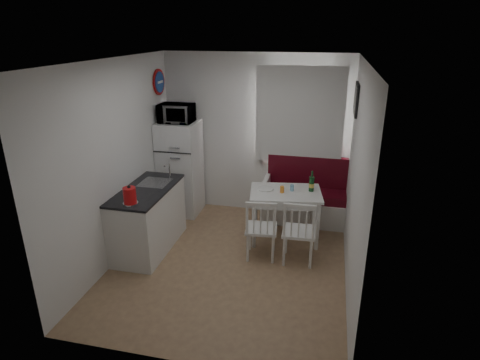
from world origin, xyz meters
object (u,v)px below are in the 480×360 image
Objects in this scene: chair_right at (299,226)px; microwave at (176,113)px; fridge at (181,168)px; wine_bottle at (312,181)px; chair_left at (260,224)px; kettle at (130,196)px; bench at (309,201)px; kitchen_counter at (149,218)px; dining_table at (286,197)px.

microwave is at bearing 148.20° from chair_right.
fridge is 5.11× the size of wine_bottle.
wine_bottle is (2.16, -0.47, 0.13)m from fridge.
kettle is at bearing -166.30° from chair_left.
chair_right is (0.50, -0.00, 0.02)m from chair_left.
chair_right is 0.92× the size of microwave.
bench is 2.89m from kettle.
wine_bottle is (0.05, -0.58, 0.56)m from bench.
fridge reaches higher than chair_left.
chair_right is 1.95× the size of kettle.
kitchen_counter is 4.36× the size of wine_bottle.
dining_table is 0.72m from chair_right.
kettle reaches higher than chair_left.
bench is at bearing 94.63° from wine_bottle.
chair_right reaches higher than chair_left.
microwave reaches higher than kitchen_counter.
fridge is at bearing 135.53° from chair_left.
kettle reaches higher than wine_bottle.
kitchen_counter is 2.80× the size of chair_left.
chair_right is 0.31× the size of fridge.
chair_right is at bearing -6.51° from chair_left.
microwave is (-1.81, 0.52, 1.03)m from dining_table.
fridge reaches higher than wine_bottle.
kettle is (-2.08, -1.89, 0.68)m from bench.
kettle is (-2.03, -0.55, 0.46)m from chair_right.
dining_table is (1.83, 0.68, 0.21)m from kitchen_counter.
wine_bottle is (0.35, 0.10, 0.24)m from dining_table.
microwave is (-1.56, 1.18, 1.15)m from chair_left.
kitchen_counter is 0.85× the size of fridge.
chair_left is at bearing -112.38° from bench.
kitchen_counter is at bearing 95.28° from kettle.
chair_left is 0.50m from chair_right.
bench reaches higher than chair_left.
chair_left is (-0.55, -1.34, 0.20)m from bench.
bench is 0.93× the size of fridge.
kitchen_counter is 1.96m from dining_table.
dining_table is 2.18m from kettle.
fridge is 0.92m from microwave.
chair_left is at bearing -119.52° from dining_table.
kitchen_counter is at bearing 174.39° from chair_left.
chair_right is at bearing -30.93° from fridge.
kitchen_counter is at bearing -90.90° from fridge.
chair_left is at bearing 177.75° from chair_right.
bench is at bearing 4.43° from microwave.
microwave is at bearing 136.68° from chair_left.
chair_right is 1.61× the size of wine_bottle.
fridge is 2.21m from wine_bottle.
bench is at bearing 32.54° from kitchen_counter.
dining_table is at bearing -164.05° from wine_bottle.
kitchen_counter is 0.91× the size of bench.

